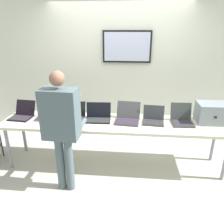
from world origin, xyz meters
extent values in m
cube|color=#B3B0A7|center=(0.00, 0.00, -0.02)|extent=(8.00, 8.00, 0.04)
cube|color=silver|center=(0.00, 1.13, 1.28)|extent=(8.00, 0.06, 2.56)
cube|color=black|center=(0.14, 1.08, 1.75)|extent=(0.87, 0.05, 0.56)
cube|color=silver|center=(0.14, 1.06, 1.75)|extent=(0.81, 0.02, 0.50)
cube|color=beige|center=(0.00, 0.00, 0.72)|extent=(3.41, 0.70, 0.04)
cylinder|color=gray|center=(-1.61, -0.25, 0.35)|extent=(0.05, 0.05, 0.70)
cylinder|color=gray|center=(-1.61, 0.25, 0.35)|extent=(0.05, 0.05, 0.70)
cylinder|color=gray|center=(1.61, 0.25, 0.35)|extent=(0.05, 0.05, 0.70)
cube|color=gray|center=(1.45, 0.13, 0.89)|extent=(0.42, 0.34, 0.30)
cube|color=black|center=(1.45, -0.04, 0.89)|extent=(0.04, 0.01, 0.03)
cube|color=black|center=(-1.47, -0.01, 0.75)|extent=(0.35, 0.28, 0.02)
cube|color=#312C36|center=(-1.47, -0.02, 0.76)|extent=(0.31, 0.22, 0.00)
cube|color=black|center=(-1.45, 0.16, 0.87)|extent=(0.33, 0.14, 0.22)
cube|color=black|center=(-1.45, 0.17, 0.87)|extent=(0.30, 0.12, 0.20)
cube|color=#B1B2B8|center=(-1.06, -0.01, 0.75)|extent=(0.34, 0.23, 0.02)
cube|color=#302636|center=(-1.06, -0.03, 0.76)|extent=(0.31, 0.18, 0.00)
cube|color=#B1B2B8|center=(-1.07, 0.12, 0.87)|extent=(0.34, 0.06, 0.22)
cube|color=#3A4774|center=(-1.07, 0.12, 0.87)|extent=(0.31, 0.04, 0.19)
cube|color=black|center=(-0.63, 0.02, 0.75)|extent=(0.36, 0.26, 0.02)
cube|color=#342934|center=(-0.63, 0.00, 0.76)|extent=(0.33, 0.21, 0.00)
cube|color=black|center=(-0.64, 0.18, 0.87)|extent=(0.35, 0.12, 0.22)
cube|color=black|center=(-0.64, 0.18, 0.87)|extent=(0.32, 0.10, 0.19)
cube|color=black|center=(-0.25, 0.02, 0.75)|extent=(0.39, 0.26, 0.02)
cube|color=#2C2E2F|center=(-0.25, 0.00, 0.76)|extent=(0.36, 0.20, 0.00)
cube|color=black|center=(-0.25, 0.15, 0.88)|extent=(0.38, 0.07, 0.23)
cube|color=silver|center=(-0.25, 0.16, 0.87)|extent=(0.35, 0.05, 0.20)
cube|color=#393A3D|center=(0.19, -0.01, 0.75)|extent=(0.38, 0.30, 0.02)
cube|color=#312738|center=(0.19, -0.02, 0.76)|extent=(0.35, 0.25, 0.00)
cube|color=#393A3D|center=(0.21, 0.19, 0.88)|extent=(0.37, 0.17, 0.24)
cube|color=navy|center=(0.21, 0.19, 0.87)|extent=(0.34, 0.15, 0.21)
cube|color=#36393C|center=(0.59, 0.00, 0.75)|extent=(0.33, 0.25, 0.02)
cube|color=#2D2D2F|center=(0.58, -0.01, 0.76)|extent=(0.30, 0.20, 0.00)
cube|color=#36393C|center=(0.60, 0.13, 0.87)|extent=(0.32, 0.08, 0.22)
cube|color=#1F5835|center=(0.60, 0.14, 0.87)|extent=(0.29, 0.07, 0.19)
cube|color=#373C3A|center=(1.02, 0.01, 0.75)|extent=(0.32, 0.27, 0.02)
cube|color=#312B37|center=(1.02, 0.00, 0.76)|extent=(0.29, 0.22, 0.00)
cube|color=#373C3A|center=(1.01, 0.17, 0.89)|extent=(0.31, 0.09, 0.25)
cube|color=#314981|center=(1.01, 0.18, 0.89)|extent=(0.28, 0.07, 0.22)
cylinder|color=#4D5E64|center=(-0.66, -0.63, 0.39)|extent=(0.12, 0.12, 0.79)
cylinder|color=#4D5E64|center=(-0.54, -0.63, 0.39)|extent=(0.12, 0.12, 0.79)
cube|color=#4D5E64|center=(-0.60, -0.63, 1.10)|extent=(0.45, 0.29, 0.62)
sphere|color=#8A5E48|center=(-0.60, -0.63, 1.54)|extent=(0.18, 0.18, 0.18)
cylinder|color=#4D5E64|center=(-0.75, -0.33, 0.84)|extent=(0.09, 0.32, 0.07)
cylinder|color=#4D5E64|center=(-0.42, -0.35, 0.84)|extent=(0.09, 0.32, 0.07)
cube|color=white|center=(-0.44, -0.17, 0.74)|extent=(0.29, 0.35, 0.00)
cylinder|color=#333338|center=(-1.92, 0.05, 0.33)|extent=(0.02, 0.02, 0.66)
camera|label=1|loc=(0.25, -3.00, 2.08)|focal=34.85mm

